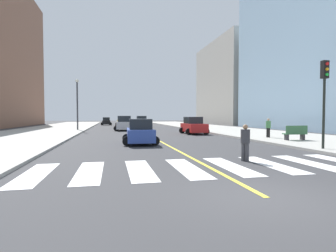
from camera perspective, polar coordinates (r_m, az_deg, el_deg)
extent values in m
plane|color=#333335|center=(7.13, 20.54, -14.31)|extent=(220.00, 220.00, 0.00)
cube|color=#9E9B93|center=(30.33, 19.72, -1.59)|extent=(10.00, 120.00, 0.15)
cube|color=#9E9B93|center=(27.19, -30.14, -2.18)|extent=(10.00, 120.00, 0.15)
cube|color=silver|center=(10.29, -26.72, -9.25)|extent=(0.90, 4.00, 0.01)
cube|color=silver|center=(9.99, -16.55, -9.45)|extent=(0.90, 4.00, 0.01)
cube|color=silver|center=(10.01, -6.08, -9.36)|extent=(0.90, 4.00, 0.01)
cube|color=silver|center=(10.34, 4.02, -8.97)|extent=(0.90, 4.00, 0.01)
cube|color=silver|center=(10.97, 13.20, -8.38)|extent=(0.90, 4.00, 0.01)
cube|color=silver|center=(11.83, 21.19, -7.70)|extent=(0.90, 4.00, 0.01)
cube|color=silver|center=(12.89, 27.95, -7.00)|extent=(0.90, 4.00, 0.01)
cube|color=yellow|center=(45.95, -7.30, -0.33)|extent=(0.16, 80.00, 0.01)
cube|color=#9E9B93|center=(70.18, 16.30, 8.67)|extent=(18.00, 24.00, 20.07)
cube|color=#2D479E|center=(19.03, -6.05, -1.89)|extent=(1.96, 4.08, 0.86)
cube|color=#1E2328|center=(18.76, -6.02, 0.41)|extent=(1.60, 2.06, 0.73)
cylinder|color=black|center=(20.37, -3.67, -2.55)|extent=(0.66, 0.23, 0.65)
cylinder|color=black|center=(20.26, -8.89, -2.60)|extent=(0.66, 0.23, 0.65)
cylinder|color=black|center=(17.91, -2.83, -3.20)|extent=(0.66, 0.23, 0.65)
cylinder|color=black|center=(17.78, -8.77, -3.27)|extent=(0.66, 0.23, 0.65)
cube|color=#236B42|center=(42.40, -9.52, 0.29)|extent=(1.82, 3.88, 0.82)
cube|color=#1E2328|center=(42.15, -9.52, 1.29)|extent=(1.51, 1.95, 0.70)
cylinder|color=black|center=(43.63, -8.38, -0.06)|extent=(0.63, 0.22, 0.62)
cylinder|color=black|center=(43.59, -10.72, -0.08)|extent=(0.63, 0.22, 0.62)
cylinder|color=black|center=(41.25, -8.25, -0.19)|extent=(0.63, 0.22, 0.62)
cylinder|color=black|center=(41.21, -10.72, -0.21)|extent=(0.63, 0.22, 0.62)
cube|color=gold|center=(55.75, -9.91, 0.81)|extent=(2.04, 4.31, 0.91)
cube|color=#1E2328|center=(55.48, -9.91, 1.65)|extent=(1.68, 2.17, 0.77)
cylinder|color=black|center=(57.10, -8.93, 0.49)|extent=(0.70, 0.24, 0.69)
cylinder|color=black|center=(57.08, -10.90, 0.48)|extent=(0.70, 0.24, 0.69)
cylinder|color=black|center=(54.46, -8.86, 0.41)|extent=(0.70, 0.24, 0.69)
cylinder|color=black|center=(54.44, -10.93, 0.40)|extent=(0.70, 0.24, 0.69)
cube|color=slate|center=(48.60, -5.75, 0.67)|extent=(2.14, 4.53, 0.96)
cube|color=#1E2328|center=(48.85, -5.78, 1.70)|extent=(1.76, 2.28, 0.81)
cylinder|color=black|center=(47.15, -6.86, 0.17)|extent=(0.73, 0.25, 0.73)
cylinder|color=black|center=(47.32, -4.36, 0.19)|extent=(0.73, 0.25, 0.73)
cylinder|color=black|center=(49.92, -7.06, 0.28)|extent=(0.73, 0.25, 0.73)
cylinder|color=black|center=(50.08, -4.70, 0.30)|extent=(0.73, 0.25, 0.73)
cube|color=#B7B7BC|center=(36.85, -9.39, 0.18)|extent=(2.25, 4.60, 0.96)
cube|color=#1E2328|center=(36.57, -9.40, 1.53)|extent=(1.82, 2.33, 0.81)
cylinder|color=black|center=(38.27, -7.82, -0.29)|extent=(0.74, 0.27, 0.73)
cylinder|color=black|center=(38.28, -10.94, -0.31)|extent=(0.74, 0.27, 0.73)
cylinder|color=black|center=(35.49, -7.72, -0.49)|extent=(0.74, 0.27, 0.73)
cylinder|color=black|center=(35.49, -11.08, -0.51)|extent=(0.74, 0.27, 0.73)
cube|color=red|center=(29.61, 5.56, -0.36)|extent=(1.97, 4.28, 0.91)
cube|color=#1E2328|center=(29.83, 5.41, 1.24)|extent=(1.64, 2.14, 0.77)
cylinder|color=black|center=(28.08, 4.48, -1.21)|extent=(0.69, 0.23, 0.69)
cylinder|color=black|center=(28.71, 8.24, -1.15)|extent=(0.69, 0.23, 0.69)
cylinder|color=black|center=(30.61, 3.04, -0.93)|extent=(0.69, 0.23, 0.69)
cylinder|color=black|center=(31.19, 6.52, -0.88)|extent=(0.69, 0.23, 0.69)
cube|color=black|center=(59.78, -13.15, 0.80)|extent=(1.78, 3.84, 0.82)
cube|color=#1E2328|center=(59.54, -13.15, 1.50)|extent=(1.48, 1.93, 0.69)
cylinder|color=black|center=(60.97, -12.31, 0.54)|extent=(0.62, 0.21, 0.62)
cylinder|color=black|center=(60.98, -13.96, 0.53)|extent=(0.62, 0.21, 0.62)
cylinder|color=black|center=(58.61, -12.29, 0.48)|extent=(0.62, 0.21, 0.62)
cylinder|color=black|center=(58.62, -14.01, 0.46)|extent=(0.62, 0.21, 0.62)
cylinder|color=black|center=(17.40, 30.52, 2.30)|extent=(0.14, 0.14, 3.97)
cube|color=black|center=(17.60, 30.68, 10.41)|extent=(0.36, 0.28, 1.00)
sphere|color=red|center=(17.52, 31.10, 11.44)|extent=(0.18, 0.18, 0.18)
sphere|color=orange|center=(17.47, 31.08, 10.47)|extent=(0.18, 0.18, 0.18)
sphere|color=green|center=(17.43, 31.06, 9.49)|extent=(0.18, 0.18, 0.18)
cube|color=#33603D|center=(22.59, 25.62, -1.52)|extent=(1.82, 0.63, 0.08)
cube|color=#33603D|center=(22.38, 25.98, -0.69)|extent=(1.80, 0.14, 0.60)
cube|color=#2D2D33|center=(22.23, 24.18, -2.23)|extent=(0.12, 0.48, 0.44)
cube|color=#2D2D33|center=(23.00, 26.98, -2.13)|extent=(0.12, 0.48, 0.44)
cylinder|color=#38383D|center=(12.21, 16.64, -5.45)|extent=(0.18, 0.18, 0.81)
cylinder|color=#38383D|center=(12.28, 15.92, -5.40)|extent=(0.18, 0.18, 0.81)
cylinder|color=#2D2D33|center=(12.17, 16.31, -2.13)|extent=(0.40, 0.40, 0.61)
sphere|color=#936B4C|center=(12.15, 16.33, -0.19)|extent=(0.22, 0.22, 0.22)
cylinder|color=black|center=(24.53, 20.64, -1.34)|extent=(0.19, 0.19, 0.81)
cylinder|color=black|center=(24.41, 20.91, -1.36)|extent=(0.19, 0.19, 0.81)
cylinder|color=#47844C|center=(24.44, 20.80, 0.31)|extent=(0.41, 0.41, 0.61)
sphere|color=tan|center=(24.43, 20.81, 1.28)|extent=(0.22, 0.22, 0.22)
cylinder|color=red|center=(35.36, 7.15, -0.27)|extent=(0.26, 0.26, 0.70)
sphere|color=red|center=(35.34, 7.16, 0.42)|extent=(0.22, 0.22, 0.22)
cylinder|color=#38383D|center=(37.85, -18.94, 4.15)|extent=(0.20, 0.20, 6.46)
sphere|color=silver|center=(38.12, -19.00, 9.24)|extent=(0.44, 0.44, 0.44)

